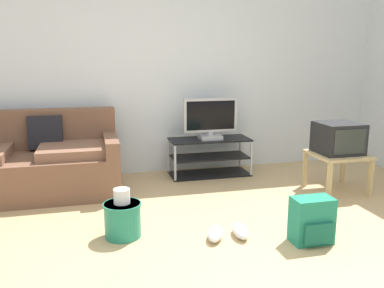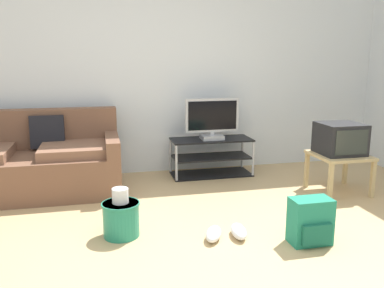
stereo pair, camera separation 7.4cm
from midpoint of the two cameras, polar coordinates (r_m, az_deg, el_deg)
The scene contains 10 objects.
ground_plane at distance 3.03m, azimuth 1.48°, elevation -16.30°, with size 9.00×9.80×0.02m, color tan.
wall_back at distance 5.07m, azimuth -5.47°, elevation 11.17°, with size 9.00×0.10×2.70m, color silver.
couch at distance 4.65m, azimuth -21.53°, elevation -2.53°, with size 1.91×0.92×0.86m.
tv_stand at distance 5.00m, azimuth 3.13°, elevation -1.81°, with size 0.98×0.42×0.45m.
flat_tv at distance 4.89m, azimuth 3.27°, elevation 3.48°, with size 0.66×0.22×0.49m.
side_table at distance 4.62m, azimuth 20.41°, elevation -2.05°, with size 0.54×0.54×0.42m.
crt_tv at distance 4.58m, azimuth 20.51°, elevation 0.72°, with size 0.44×0.42×0.33m.
backpack at distance 3.35m, azimuth 16.90°, elevation -10.36°, with size 0.32×0.26×0.36m.
cleaning_bucket at distance 3.38m, azimuth -9.29°, elevation -10.00°, with size 0.31×0.31×0.40m.
sneakers_pair at distance 3.36m, azimuth 5.47°, elevation -12.27°, with size 0.40×0.30×0.09m.
Camera 2 is at (-0.63, -2.58, 1.43)m, focal length 38.03 mm.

